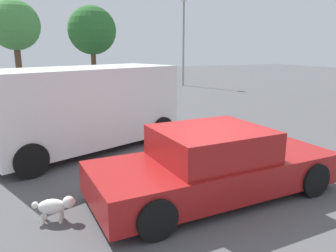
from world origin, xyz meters
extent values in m
plane|color=#515154|center=(0.00, 0.00, 0.00)|extent=(80.00, 80.00, 0.00)
cube|color=maroon|center=(0.15, -0.19, 0.45)|extent=(4.63, 1.87, 0.57)
cube|color=maroon|center=(0.05, -0.19, 1.01)|extent=(1.95, 1.70, 0.56)
cube|color=slate|center=(0.97, -0.18, 1.01)|extent=(0.07, 1.55, 0.47)
cube|color=slate|center=(-0.87, -0.20, 1.01)|extent=(0.07, 1.55, 0.47)
cylinder|color=black|center=(1.75, 0.69, 0.32)|extent=(0.64, 0.23, 0.64)
cylinder|color=black|center=(1.77, -1.04, 0.32)|extent=(0.64, 0.23, 0.64)
cylinder|color=black|center=(-1.47, 0.66, 0.32)|extent=(0.64, 0.23, 0.64)
cylinder|color=black|center=(-1.45, -1.06, 0.32)|extent=(0.64, 0.23, 0.64)
ellipsoid|color=white|center=(-2.73, 0.10, 0.26)|extent=(0.48, 0.37, 0.24)
sphere|color=white|center=(-2.48, 0.01, 0.32)|extent=(0.19, 0.19, 0.19)
sphere|color=white|center=(-2.42, -0.01, 0.31)|extent=(0.09, 0.09, 0.09)
cylinder|color=white|center=(-2.58, 0.12, 0.08)|extent=(0.06, 0.06, 0.15)
cylinder|color=white|center=(-2.63, -0.01, 0.08)|extent=(0.06, 0.06, 0.15)
cylinder|color=white|center=(-2.83, 0.21, 0.08)|extent=(0.06, 0.06, 0.15)
cylinder|color=white|center=(-2.88, 0.09, 0.08)|extent=(0.06, 0.06, 0.15)
sphere|color=white|center=(-2.97, 0.19, 0.29)|extent=(0.11, 0.11, 0.11)
cube|color=white|center=(-1.39, 3.76, 1.21)|extent=(5.42, 3.54, 1.99)
cube|color=slate|center=(0.96, 4.56, 1.65)|extent=(0.60, 1.63, 0.80)
cylinder|color=black|center=(0.12, 5.28, 0.38)|extent=(0.80, 0.48, 0.76)
cylinder|color=black|center=(0.74, 3.48, 0.38)|extent=(0.80, 0.48, 0.76)
cylinder|color=black|center=(-2.90, 2.23, 0.38)|extent=(0.80, 0.48, 0.76)
cylinder|color=gray|center=(0.83, 7.92, 0.43)|extent=(0.13, 0.13, 0.86)
cylinder|color=gray|center=(0.97, 7.82, 0.43)|extent=(0.13, 0.13, 0.86)
cube|color=#3359B2|center=(0.90, 7.87, 1.17)|extent=(0.47, 0.42, 0.61)
cylinder|color=#3359B2|center=(0.70, 8.00, 1.11)|extent=(0.09, 0.09, 0.72)
cylinder|color=#3359B2|center=(1.10, 7.74, 1.11)|extent=(0.09, 0.09, 0.72)
sphere|color=#936B4C|center=(0.90, 7.87, 1.59)|extent=(0.23, 0.23, 0.23)
cylinder|color=gray|center=(8.58, 16.54, 2.99)|extent=(0.14, 0.14, 5.99)
cylinder|color=brown|center=(-2.42, 19.09, 1.48)|extent=(0.40, 0.40, 2.97)
sphere|color=#478C42|center=(-2.42, 19.09, 4.17)|extent=(3.20, 3.20, 3.20)
cylinder|color=brown|center=(3.69, 23.82, 1.34)|extent=(0.43, 0.43, 2.67)
sphere|color=#2D6B2D|center=(3.69, 23.82, 4.20)|extent=(4.06, 4.06, 4.06)
camera|label=1|loc=(-3.15, -4.96, 2.69)|focal=34.95mm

